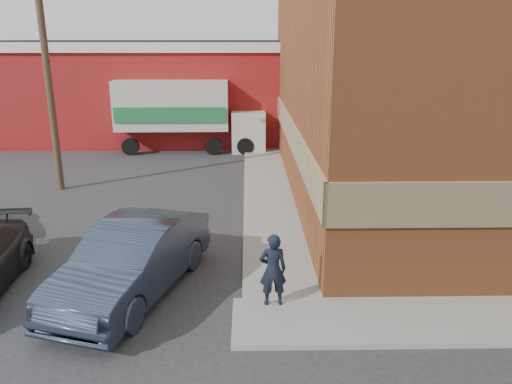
% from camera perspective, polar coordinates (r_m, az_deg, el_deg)
% --- Properties ---
extents(ground, '(90.00, 90.00, 0.00)m').
position_cam_1_polar(ground, '(11.41, -0.03, -12.55)').
color(ground, '#28282B').
rests_on(ground, ground).
extents(brick_building, '(14.25, 18.25, 9.36)m').
position_cam_1_polar(brick_building, '(20.83, 24.21, 12.98)').
color(brick_building, '#984E27').
rests_on(brick_building, ground).
extents(sidewalk_west, '(1.80, 18.00, 0.12)m').
position_cam_1_polar(sidewalk_west, '(19.74, 1.25, 0.63)').
color(sidewalk_west, gray).
rests_on(sidewalk_west, ground).
extents(warehouse, '(16.30, 8.30, 5.60)m').
position_cam_1_polar(warehouse, '(30.62, -12.25, 11.38)').
color(warehouse, maroon).
rests_on(warehouse, ground).
extents(utility_pole, '(2.00, 0.26, 9.00)m').
position_cam_1_polar(utility_pole, '(20.31, -22.82, 13.25)').
color(utility_pole, brown).
rests_on(utility_pole, ground).
extents(man, '(0.62, 0.43, 1.62)m').
position_cam_1_polar(man, '(10.77, 1.94, -8.87)').
color(man, black).
rests_on(man, sidewalk_south).
extents(sedan, '(3.20, 5.39, 1.68)m').
position_cam_1_polar(sedan, '(11.77, -13.91, -7.55)').
color(sedan, '#2D374C').
rests_on(sedan, ground).
extents(box_truck, '(7.47, 2.35, 3.68)m').
position_cam_1_polar(box_truck, '(26.35, -7.90, 9.22)').
color(box_truck, beige).
rests_on(box_truck, ground).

